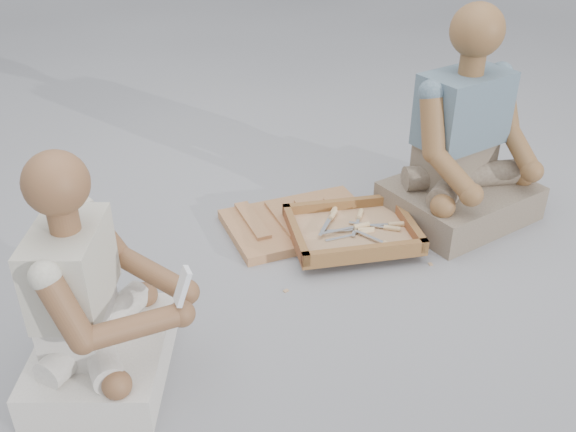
{
  "coord_description": "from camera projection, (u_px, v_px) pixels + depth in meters",
  "views": [
    {
      "loc": [
        -0.3,
        -1.84,
        1.5
      ],
      "look_at": [
        -0.06,
        0.17,
        0.3
      ],
      "focal_mm": 40.0,
      "sensor_mm": 36.0,
      "label": 1
    }
  ],
  "objects": [
    {
      "name": "chisel_8",
      "position": [
        387.0,
        228.0,
        2.72
      ],
      "size": [
        0.21,
        0.1,
        0.02
      ],
      "rotation": [
        0.0,
        0.0,
        -0.39
      ],
      "color": "silver",
      "rests_on": "tool_tray"
    },
    {
      "name": "wood_chip_6",
      "position": [
        314.0,
        234.0,
        2.81
      ],
      "size": [
        0.02,
        0.02,
        0.0
      ],
      "primitive_type": "cube",
      "rotation": [
        0.0,
        0.0,
        2.48
      ],
      "color": "tan",
      "rests_on": "ground"
    },
    {
      "name": "wood_chip_10",
      "position": [
        340.0,
        238.0,
        2.78
      ],
      "size": [
        0.02,
        0.02,
        0.0
      ],
      "primitive_type": "cube",
      "rotation": [
        0.0,
        0.0,
        1.27
      ],
      "color": "tan",
      "rests_on": "ground"
    },
    {
      "name": "wood_chip_3",
      "position": [
        373.0,
        216.0,
        2.94
      ],
      "size": [
        0.02,
        0.02,
        0.0
      ],
      "primitive_type": "cube",
      "rotation": [
        0.0,
        0.0,
        2.32
      ],
      "color": "tan",
      "rests_on": "ground"
    },
    {
      "name": "wood_chip_9",
      "position": [
        286.0,
        291.0,
        2.46
      ],
      "size": [
        0.02,
        0.02,
        0.0
      ],
      "primitive_type": "cube",
      "rotation": [
        0.0,
        0.0,
        0.55
      ],
      "color": "tan",
      "rests_on": "ground"
    },
    {
      "name": "chisel_0",
      "position": [
        359.0,
        217.0,
        2.79
      ],
      "size": [
        0.1,
        0.21,
        0.02
      ],
      "rotation": [
        0.0,
        0.0,
        1.2
      ],
      "color": "silver",
      "rests_on": "tool_tray"
    },
    {
      "name": "companion",
      "position": [
        464.0,
        152.0,
        2.8
      ],
      "size": [
        0.76,
        0.71,
        0.95
      ],
      "rotation": [
        0.0,
        0.0,
        3.61
      ],
      "color": "#7E705B",
      "rests_on": "ground"
    },
    {
      "name": "wood_chip_0",
      "position": [
        363.0,
        229.0,
        2.85
      ],
      "size": [
        0.02,
        0.02,
        0.0
      ],
      "primitive_type": "cube",
      "rotation": [
        0.0,
        0.0,
        2.26
      ],
      "color": "tan",
      "rests_on": "ground"
    },
    {
      "name": "wood_chip_2",
      "position": [
        327.0,
        215.0,
        2.95
      ],
      "size": [
        0.02,
        0.02,
        0.0
      ],
      "primitive_type": "cube",
      "rotation": [
        0.0,
        0.0,
        0.61
      ],
      "color": "tan",
      "rests_on": "ground"
    },
    {
      "name": "craftsman",
      "position": [
        92.0,
        308.0,
        1.95
      ],
      "size": [
        0.55,
        0.55,
        0.79
      ],
      "rotation": [
        0.0,
        0.0,
        -1.69
      ],
      "color": "beige",
      "rests_on": "ground"
    },
    {
      "name": "ground",
      "position": [
        311.0,
        308.0,
        2.37
      ],
      "size": [
        60.0,
        60.0,
        0.0
      ],
      "primitive_type": "plane",
      "color": "gray",
      "rests_on": "ground"
    },
    {
      "name": "wood_chip_5",
      "position": [
        431.0,
        264.0,
        2.61
      ],
      "size": [
        0.02,
        0.02,
        0.0
      ],
      "primitive_type": "cube",
      "rotation": [
        0.0,
        0.0,
        1.7
      ],
      "color": "tan",
      "rests_on": "ground"
    },
    {
      "name": "wood_chip_11",
      "position": [
        322.0,
        235.0,
        2.8
      ],
      "size": [
        0.02,
        0.02,
        0.0
      ],
      "primitive_type": "cube",
      "rotation": [
        0.0,
        0.0,
        2.7
      ],
      "color": "tan",
      "rests_on": "ground"
    },
    {
      "name": "chisel_6",
      "position": [
        361.0,
        233.0,
        2.69
      ],
      "size": [
        0.22,
        0.07,
        0.02
      ],
      "rotation": [
        0.0,
        0.0,
        0.25
      ],
      "color": "silver",
      "rests_on": "tool_tray"
    },
    {
      "name": "wood_chip_4",
      "position": [
        336.0,
        219.0,
        2.92
      ],
      "size": [
        0.02,
        0.02,
        0.0
      ],
      "primitive_type": "cube",
      "rotation": [
        0.0,
        0.0,
        1.66
      ],
      "color": "tan",
      "rests_on": "ground"
    },
    {
      "name": "chisel_2",
      "position": [
        332.0,
        213.0,
        2.82
      ],
      "size": [
        0.11,
        0.21,
        0.02
      ],
      "rotation": [
        0.0,
        0.0,
        1.12
      ],
      "color": "silver",
      "rests_on": "tool_tray"
    },
    {
      "name": "tool_tray",
      "position": [
        352.0,
        231.0,
        2.71
      ],
      "size": [
        0.55,
        0.46,
        0.07
      ],
      "rotation": [
        0.0,
        0.0,
        0.08
      ],
      "color": "brown",
      "rests_on": "carved_panel"
    },
    {
      "name": "chisel_1",
      "position": [
        391.0,
        224.0,
        2.74
      ],
      "size": [
        0.22,
        0.03,
        0.02
      ],
      "rotation": [
        0.0,
        0.0,
        -0.04
      ],
      "color": "silver",
      "rests_on": "tool_tray"
    },
    {
      "name": "carved_panel",
      "position": [
        300.0,
        223.0,
        2.85
      ],
      "size": [
        0.72,
        0.57,
        0.04
      ],
      "primitive_type": "cube",
      "rotation": [
        0.0,
        0.0,
        0.27
      ],
      "color": "brown",
      "rests_on": "ground"
    },
    {
      "name": "wood_chip_13",
      "position": [
        289.0,
        216.0,
        2.94
      ],
      "size": [
        0.02,
        0.02,
        0.0
      ],
      "primitive_type": "cube",
      "rotation": [
        0.0,
        0.0,
        1.65
      ],
      "color": "tan",
      "rests_on": "ground"
    },
    {
      "name": "chisel_5",
      "position": [
        387.0,
        244.0,
        2.6
      ],
      "size": [
        0.16,
        0.18,
        0.02
      ],
      "rotation": [
        0.0,
        0.0,
        -0.84
      ],
      "color": "silver",
      "rests_on": "tool_tray"
    },
    {
      "name": "wood_chip_7",
      "position": [
        373.0,
        238.0,
        2.78
      ],
      "size": [
        0.02,
        0.02,
        0.0
      ],
      "primitive_type": "cube",
      "rotation": [
        0.0,
        0.0,
        2.91
      ],
      "color": "tan",
      "rests_on": "ground"
    },
    {
      "name": "mobile_phone",
      "position": [
        183.0,
        286.0,
        1.85
      ],
      "size": [
        0.07,
        0.06,
        0.12
      ],
      "rotation": [
        -0.35,
        0.0,
        -1.29
      ],
      "color": "silver",
      "rests_on": "craftsman"
    },
    {
      "name": "chisel_7",
      "position": [
        331.0,
        217.0,
        2.78
      ],
      "size": [
        0.12,
        0.2,
        0.02
      ],
      "rotation": [
        0.0,
        0.0,
        1.09
      ],
      "color": "silver",
      "rests_on": "tool_tray"
    },
    {
      "name": "wood_chip_1",
      "position": [
        346.0,
        205.0,
        3.03
      ],
      "size": [
        0.02,
        0.02,
        0.0
      ],
      "primitive_type": "cube",
      "rotation": [
        0.0,
        0.0,
        0.64
      ],
      "color": "tan",
      "rests_on": "ground"
    },
    {
      "name": "wood_chip_12",
      "position": [
        418.0,
        221.0,
        2.91
      ],
      "size": [
        0.02,
        0.02,
        0.0
      ],
      "primitive_type": "cube",
      "rotation": [
        0.0,
        0.0,
        2.0
      ],
      "color": "tan",
      "rests_on": "ground"
    },
    {
      "name": "chisel_4",
      "position": [
        361.0,
        230.0,
        2.71
      ],
      "size": [
        0.22,
        0.03,
        0.02
      ],
      "rotation": [
        0.0,
        0.0,
        -0.05
      ],
      "color": "silver",
      "rests_on": "tool_tray"
    },
    {
      "name": "wood_chip_8",
      "position": [
        334.0,
        241.0,
        2.76
      ],
      "size": [
        0.02,
        0.02,
        0.0
      ],
      "primitive_type": "cube",
      "rotation": [
        0.0,
        0.0,
        2.68
      ],
      "color": "tan",
      "rests_on": "ground"
    },
    {
      "name": "chisel_3",
      "position": [
        357.0,
        226.0,
        2.71
      ],
      "size": [
        0.22,
        0.07,
        0.02
      ],
      "rotation": [
        0.0,
        0.0,
        0.24
      ],
      "color": "silver",
      "rests_on": "tool_tray"
    }
  ]
}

